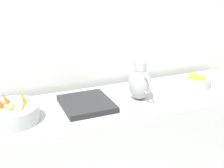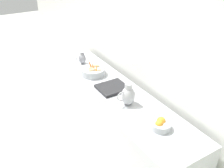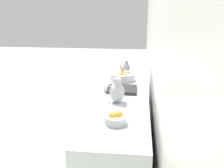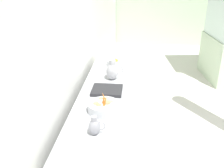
{
  "view_description": "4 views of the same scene",
  "coord_description": "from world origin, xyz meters",
  "px_view_note": "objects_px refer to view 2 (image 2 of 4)",
  "views": [
    {
      "loc": [
        0.03,
        -0.55,
        1.65
      ],
      "look_at": [
        -1.41,
        0.07,
        1.07
      ],
      "focal_mm": 46.08,
      "sensor_mm": 36.0,
      "label": 1
    },
    {
      "loc": [
        -0.2,
        2.16,
        2.43
      ],
      "look_at": [
        -1.5,
        -0.0,
        1.0
      ],
      "focal_mm": 40.38,
      "sensor_mm": 36.0,
      "label": 2
    },
    {
      "loc": [
        -1.73,
        2.81,
        1.87
      ],
      "look_at": [
        -1.44,
        0.1,
        1.02
      ],
      "focal_mm": 42.08,
      "sensor_mm": 36.0,
      "label": 3
    },
    {
      "loc": [
        -1.2,
        -2.81,
        2.23
      ],
      "look_at": [
        -1.49,
        0.0,
        0.97
      ],
      "focal_mm": 43.93,
      "sensor_mm": 36.0,
      "label": 4
    }
  ],
  "objects_px": {
    "metal_pitcher_tall": "(128,95)",
    "vegetable_colander": "(93,71)",
    "metal_pitcher_short": "(82,58)",
    "orange_bowl": "(161,125)"
  },
  "relations": [
    {
      "from": "metal_pitcher_tall",
      "to": "metal_pitcher_short",
      "type": "bearing_deg",
      "value": -91.4
    },
    {
      "from": "vegetable_colander",
      "to": "metal_pitcher_short",
      "type": "height_order",
      "value": "vegetable_colander"
    },
    {
      "from": "vegetable_colander",
      "to": "metal_pitcher_short",
      "type": "bearing_deg",
      "value": -94.13
    },
    {
      "from": "metal_pitcher_short",
      "to": "metal_pitcher_tall",
      "type": "bearing_deg",
      "value": 88.6
    },
    {
      "from": "orange_bowl",
      "to": "metal_pitcher_short",
      "type": "height_order",
      "value": "metal_pitcher_short"
    },
    {
      "from": "vegetable_colander",
      "to": "orange_bowl",
      "type": "distance_m",
      "value": 1.31
    },
    {
      "from": "metal_pitcher_tall",
      "to": "vegetable_colander",
      "type": "bearing_deg",
      "value": -90.07
    },
    {
      "from": "vegetable_colander",
      "to": "metal_pitcher_tall",
      "type": "height_order",
      "value": "metal_pitcher_tall"
    },
    {
      "from": "orange_bowl",
      "to": "vegetable_colander",
      "type": "bearing_deg",
      "value": -88.55
    },
    {
      "from": "orange_bowl",
      "to": "metal_pitcher_tall",
      "type": "bearing_deg",
      "value": -86.07
    }
  ]
}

